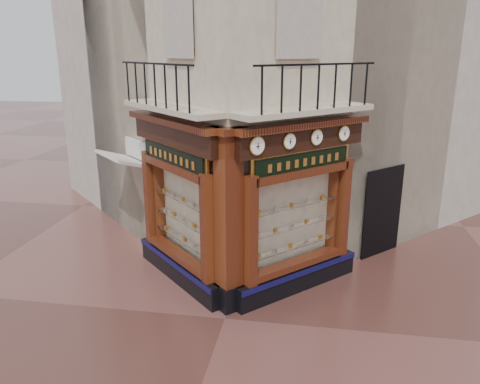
% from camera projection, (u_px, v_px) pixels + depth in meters
% --- Properties ---
extents(ground, '(80.00, 80.00, 0.00)m').
position_uv_depth(ground, '(225.00, 319.00, 9.84)').
color(ground, '#4C2923').
rests_on(ground, ground).
extents(main_building, '(11.31, 11.31, 12.00)m').
position_uv_depth(main_building, '(263.00, 30.00, 13.92)').
color(main_building, beige).
rests_on(main_building, ground).
extents(neighbour_left, '(11.31, 11.31, 11.00)m').
position_uv_depth(neighbour_left, '(202.00, 48.00, 16.78)').
color(neighbour_left, beige).
rests_on(neighbour_left, ground).
extents(neighbour_right, '(11.31, 11.31, 11.00)m').
position_uv_depth(neighbour_right, '(342.00, 48.00, 16.02)').
color(neighbour_right, beige).
rests_on(neighbour_right, ground).
extents(shopfront_left, '(2.86, 2.86, 3.98)m').
position_uv_depth(shopfront_left, '(178.00, 203.00, 10.97)').
color(shopfront_left, black).
rests_on(shopfront_left, ground).
extents(shopfront_right, '(2.86, 2.86, 3.98)m').
position_uv_depth(shopfront_right, '(299.00, 210.00, 10.54)').
color(shopfront_right, black).
rests_on(shopfront_right, ground).
extents(corner_pilaster, '(0.85, 0.85, 3.98)m').
position_uv_depth(corner_pilaster, '(229.00, 224.00, 9.75)').
color(corner_pilaster, black).
rests_on(corner_pilaster, ground).
extents(balcony, '(5.94, 2.97, 1.03)m').
position_uv_depth(balcony, '(236.00, 109.00, 10.02)').
color(balcony, beige).
rests_on(balcony, ground).
extents(clock_a, '(0.31, 0.31, 0.38)m').
position_uv_depth(clock_a, '(257.00, 146.00, 9.16)').
color(clock_a, '#B08F3A').
rests_on(clock_a, ground).
extents(clock_b, '(0.28, 0.28, 0.34)m').
position_uv_depth(clock_b, '(289.00, 141.00, 9.63)').
color(clock_b, '#B08F3A').
rests_on(clock_b, ground).
extents(clock_c, '(0.28, 0.28, 0.35)m').
position_uv_depth(clock_c, '(316.00, 137.00, 10.06)').
color(clock_c, '#B08F3A').
rests_on(clock_c, ground).
extents(clock_d, '(0.29, 0.29, 0.36)m').
position_uv_depth(clock_d, '(344.00, 133.00, 10.54)').
color(clock_d, '#B08F3A').
rests_on(clock_d, ground).
extents(awning, '(1.93, 1.93, 0.39)m').
position_uv_depth(awning, '(131.00, 248.00, 13.34)').
color(awning, silver).
rests_on(awning, ground).
extents(signboard_left, '(2.11, 2.11, 0.57)m').
position_uv_depth(signboard_left, '(173.00, 157.00, 10.60)').
color(signboard_left, gold).
rests_on(signboard_left, ground).
extents(signboard_right, '(2.06, 2.06, 0.55)m').
position_uv_depth(signboard_right, '(303.00, 162.00, 10.15)').
color(signboard_right, gold).
rests_on(signboard_right, ground).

